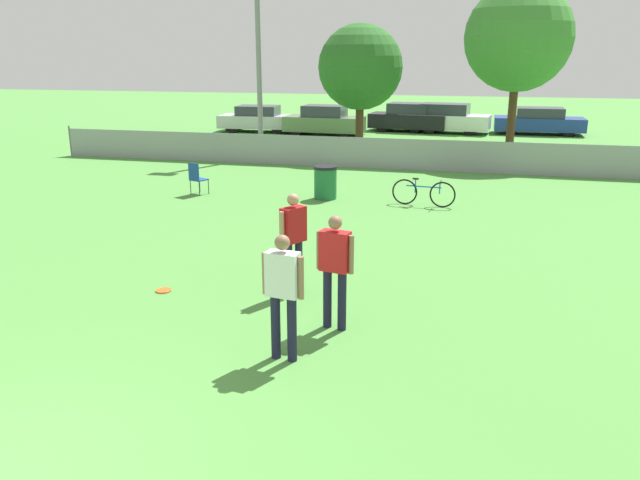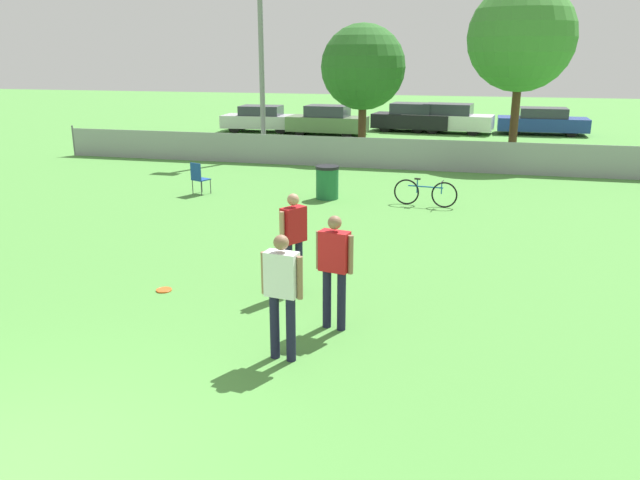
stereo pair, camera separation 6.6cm
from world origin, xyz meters
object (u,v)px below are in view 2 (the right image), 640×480
object	(u,v)px
parked_car_silver	(261,119)
parked_car_olive	(327,121)
parked_car_white	(448,119)
parked_car_blue	(542,121)
trash_bin	(327,182)
tree_far_right	(522,38)
player_thrower_red	(334,264)
parked_car_dark	(412,118)
folding_chair_sideline	(199,177)
player_defender_red	(294,236)
tree_near_pole	(363,67)
bicycle_sideline	(425,193)
frisbee_disc	(164,290)
light_pole	(261,37)

from	to	relation	value
parked_car_silver	parked_car_olive	bearing A→B (deg)	-9.55
parked_car_white	parked_car_blue	world-z (taller)	parked_car_white
trash_bin	tree_far_right	bearing A→B (deg)	58.30
player_thrower_red	parked_car_dark	bearing A→B (deg)	105.80
parked_car_white	folding_chair_sideline	bearing A→B (deg)	-103.36
player_defender_red	parked_car_dark	size ratio (longest dim) A/B	0.41
player_defender_red	trash_bin	world-z (taller)	player_defender_red
tree_near_pole	parked_car_dark	bearing A→B (deg)	82.55
bicycle_sideline	player_defender_red	bearing A→B (deg)	-95.81
tree_far_right	frisbee_disc	world-z (taller)	tree_far_right
tree_near_pole	bicycle_sideline	xyz separation A→B (m)	(3.31, -8.44, -3.10)
player_thrower_red	frisbee_disc	xyz separation A→B (m)	(-3.23, 0.78, -1.01)
parked_car_white	parked_car_blue	distance (m)	4.77
tree_near_pole	parked_car_silver	distance (m)	9.70
frisbee_disc	bicycle_sideline	size ratio (longest dim) A/B	0.16
tree_near_pole	frisbee_disc	xyz separation A→B (m)	(-0.55, -15.95, -3.45)
frisbee_disc	bicycle_sideline	xyz separation A→B (m)	(3.86, 7.50, 0.35)
player_defender_red	parked_car_olive	bearing A→B (deg)	42.12
player_defender_red	trash_bin	xyz separation A→B (m)	(-1.16, 7.26, -0.55)
tree_near_pole	player_thrower_red	world-z (taller)	tree_near_pole
bicycle_sideline	parked_car_olive	bearing A→B (deg)	120.40
tree_far_right	parked_car_blue	size ratio (longest dim) A/B	1.48
parked_car_blue	parked_car_white	bearing A→B (deg)	-173.29
tree_near_pole	frisbee_disc	bearing A→B (deg)	-91.96
folding_chair_sideline	bicycle_sideline	world-z (taller)	folding_chair_sideline
bicycle_sideline	folding_chair_sideline	bearing A→B (deg)	-171.50
trash_bin	tree_near_pole	bearing A→B (deg)	93.66
parked_car_silver	parked_car_dark	world-z (taller)	parked_car_dark
parked_car_olive	parked_car_dark	size ratio (longest dim) A/B	0.96
player_thrower_red	tree_near_pole	bearing A→B (deg)	111.37
tree_far_right	parked_car_dark	size ratio (longest dim) A/B	1.55
player_defender_red	parked_car_blue	size ratio (longest dim) A/B	0.39
player_thrower_red	parked_car_silver	distance (m)	25.05
light_pole	frisbee_disc	world-z (taller)	light_pole
bicycle_sideline	parked_car_olive	size ratio (longest dim) A/B	0.42
player_thrower_red	parked_car_silver	world-z (taller)	player_thrower_red
tree_near_pole	parked_car_white	size ratio (longest dim) A/B	1.09
parked_car_olive	parked_car_blue	world-z (taller)	parked_car_olive
light_pole	parked_car_blue	world-z (taller)	light_pole
tree_near_pole	folding_chair_sideline	bearing A→B (deg)	-110.72
tree_near_pole	tree_far_right	xyz separation A→B (m)	(5.92, 0.52, 1.09)
folding_chair_sideline	bicycle_sideline	size ratio (longest dim) A/B	0.55
parked_car_blue	parked_car_silver	bearing A→B (deg)	-169.94
parked_car_silver	parked_car_white	world-z (taller)	parked_car_white
folding_chair_sideline	parked_car_blue	size ratio (longest dim) A/B	0.21
bicycle_sideline	trash_bin	distance (m)	2.80
tree_near_pole	folding_chair_sideline	xyz separation A→B (m)	(-3.25, -8.59, -2.93)
tree_near_pole	tree_far_right	world-z (taller)	tree_far_right
player_thrower_red	parked_car_olive	world-z (taller)	player_thrower_red
player_thrower_red	parked_car_white	size ratio (longest dim) A/B	0.37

